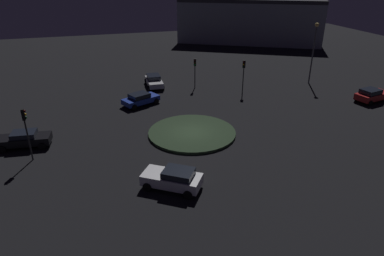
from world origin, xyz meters
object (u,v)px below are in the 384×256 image
at_px(traffic_light_southeast, 244,70).
at_px(streetlamp_southeast, 314,45).
at_px(car_silver, 154,81).
at_px(traffic_light_north, 26,125).
at_px(car_black, 24,139).
at_px(car_red, 372,95).
at_px(store_building, 250,20).
at_px(traffic_light_east, 195,67).
at_px(car_white, 173,178).
at_px(car_blue, 140,99).

bearing_deg(traffic_light_southeast, streetlamp_southeast, 141.79).
xyz_separation_m(car_silver, traffic_light_southeast, (-5.71, -9.98, 2.13)).
relative_size(car_silver, streetlamp_southeast, 0.56).
bearing_deg(traffic_light_southeast, traffic_light_north, -21.09).
relative_size(car_black, traffic_light_southeast, 1.11).
xyz_separation_m(traffic_light_southeast, streetlamp_southeast, (1.24, -10.33, 2.21)).
bearing_deg(car_red, store_building, 75.66).
distance_m(traffic_light_east, store_building, 33.53).
bearing_deg(traffic_light_east, car_silver, -94.37).
bearing_deg(traffic_light_north, car_white, -39.42).
relative_size(car_white, traffic_light_east, 1.17).
bearing_deg(store_building, traffic_light_southeast, 92.33).
height_order(car_silver, streetlamp_southeast, streetlamp_southeast).
height_order(car_white, traffic_light_southeast, traffic_light_southeast).
bearing_deg(car_white, car_red, -124.04).
relative_size(car_blue, store_building, 0.15).
bearing_deg(car_silver, car_black, -44.71).
relative_size(traffic_light_north, traffic_light_east, 1.16).
bearing_deg(car_red, traffic_light_east, 138.35).
distance_m(traffic_light_north, streetlamp_southeast, 35.39).
bearing_deg(store_building, car_silver, 73.31).
height_order(car_silver, store_building, store_building).
distance_m(car_black, car_red, 37.19).
height_order(car_black, store_building, store_building).
bearing_deg(traffic_light_east, traffic_light_southeast, 72.34).
distance_m(car_white, store_building, 55.63).
distance_m(traffic_light_southeast, streetlamp_southeast, 10.64).
height_order(traffic_light_east, streetlamp_southeast, streetlamp_southeast).
xyz_separation_m(car_white, car_blue, (16.95, -0.41, -0.07)).
bearing_deg(traffic_light_north, traffic_light_southeast, 20.20).
bearing_deg(traffic_light_north, car_silver, 46.88).
distance_m(car_black, streetlamp_southeast, 35.70).
relative_size(car_red, store_building, 0.15).
bearing_deg(streetlamp_southeast, traffic_light_east, 81.09).
bearing_deg(car_red, streetlamp_southeast, 97.87).
xyz_separation_m(car_red, streetlamp_southeast, (8.24, 2.88, 4.35)).
distance_m(car_silver, traffic_light_east, 5.69).
distance_m(car_red, traffic_light_southeast, 15.10).
relative_size(car_white, traffic_light_north, 1.00).
bearing_deg(car_black, car_white, -35.96).
relative_size(car_black, streetlamp_southeast, 0.58).
bearing_deg(car_black, traffic_light_southeast, 23.71).
xyz_separation_m(car_red, car_white, (-10.40, 26.34, 0.01)).
relative_size(traffic_light_north, streetlamp_southeast, 0.56).
xyz_separation_m(car_red, car_silver, (12.71, 23.18, 0.00)).
xyz_separation_m(car_white, traffic_light_north, (7.13, 9.94, 2.34)).
relative_size(car_black, car_blue, 1.01).
bearing_deg(car_white, traffic_light_east, -76.63).
bearing_deg(car_silver, traffic_light_north, -37.63).
relative_size(traffic_light_east, traffic_light_southeast, 0.93).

